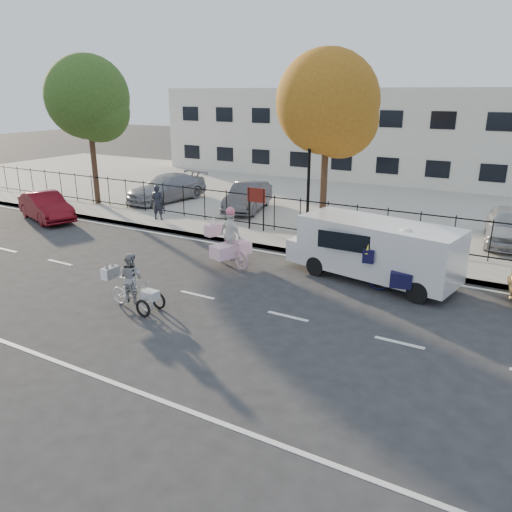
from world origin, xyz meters
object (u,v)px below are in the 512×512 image
Objects in this scene: white_van at (375,248)px; lot_car_c at (248,197)px; zebra_trike at (132,287)px; lot_car_a at (167,188)px; pedestrian at (158,202)px; red_sedan at (46,206)px; unicorn_bike at (230,244)px; lot_car_d at (509,226)px; lamppost at (309,164)px; bull_bike at (401,268)px.

lot_car_c is at bearing 154.54° from white_van.
zebra_trike reaches higher than lot_car_a.
pedestrian is at bearing 37.82° from zebra_trike.
red_sedan is 9.54m from lot_car_c.
lot_car_d is (8.14, 7.20, 0.08)m from unicorn_bike.
unicorn_bike is at bearing -104.55° from lamppost.
white_van is 1.38× the size of lot_car_c.
red_sedan is 0.95× the size of lot_car_c.
zebra_trike is 0.88× the size of unicorn_bike.
zebra_trike is at bearing -45.77° from lot_car_a.
zebra_trike is (-1.51, -8.42, -2.49)m from lamppost.
zebra_trike is at bearing -100.19° from lamppost.
zebra_trike is 7.51m from white_van.
lot_car_d is at bearing 71.61° from white_van.
lot_car_a is 1.16× the size of lot_car_d.
lamppost is at bearing 40.91° from bull_bike.
lot_car_c is at bearing 146.43° from lamppost.
zebra_trike is 0.47× the size of red_sedan.
lot_car_a is (-9.52, 2.86, -2.27)m from lamppost.
lamppost is 0.76× the size of white_van.
white_van is at bearing -124.63° from lot_car_d.
white_van is 7.02m from lot_car_d.
lamppost reaches higher than bull_bike.
lot_car_d is at bearing -29.32° from unicorn_bike.
pedestrian is at bearing -139.28° from lot_car_c.
lot_car_d reaches higher than lot_car_c.
bull_bike is 0.56× the size of red_sedan.
bull_bike is at bearing -50.33° from zebra_trike.
lot_car_a is (-13.17, 5.86, -0.22)m from white_van.
pedestrian is at bearing 79.86° from unicorn_bike.
white_van is 1.39× the size of lot_car_d.
bull_bike is 12.22m from pedestrian.
lamppost is 1.05× the size of lot_car_d.
lot_car_d is (2.41, 6.73, 0.06)m from bull_bike.
zebra_trike is 7.84m from bull_bike.
zebra_trike is at bearing 109.56° from pedestrian.
lot_car_a is at bearing 37.11° from zebra_trike.
zebra_trike is 13.83m from lot_car_a.
unicorn_bike is at bearing 134.19° from pedestrian.
white_van is (3.66, -3.00, -2.05)m from lamppost.
unicorn_bike is 0.51× the size of lot_car_c.
white_van is 11.09m from pedestrian.
bull_bike is 1.21m from white_van.
bull_bike reaches higher than lot_car_c.
red_sedan is at bearing 8.02° from pedestrian.
lamppost is 7.53m from pedestrian.
bull_bike reaches higher than pedestrian.
red_sedan is (-16.73, 0.74, -0.15)m from bull_bike.
unicorn_bike is 10.94m from lot_car_a.
pedestrian is 0.33× the size of lot_car_a.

